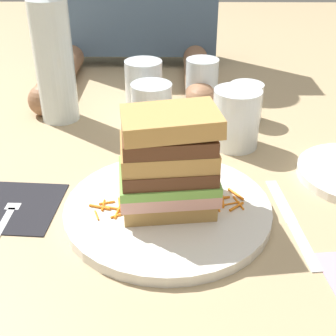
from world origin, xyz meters
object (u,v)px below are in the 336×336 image
main_plate (168,209)px  juice_glass (236,121)px  sandwich (168,162)px  water_bottle (53,53)px  empty_tumbler_1 (144,83)px  napkin_dark (12,208)px  fork (6,215)px  empty_tumbler_0 (152,104)px  empty_tumbler_2 (246,102)px  knife (293,223)px  empty_tumbler_3 (202,83)px

main_plate → juice_glass: juice_glass is taller
sandwich → water_bottle: water_bottle is taller
empty_tumbler_1 → napkin_dark: bearing=-113.2°
fork → empty_tumbler_0: bearing=58.9°
empty_tumbler_1 → empty_tumbler_2: empty_tumbler_1 is taller
main_plate → water_bottle: bearing=124.3°
sandwich → knife: size_ratio=0.70×
empty_tumbler_2 → napkin_dark: bearing=-140.4°
fork → juice_glass: size_ratio=1.62×
napkin_dark → water_bottle: water_bottle is taller
empty_tumbler_0 → sandwich: bearing=-83.3°
knife → empty_tumbler_1: bearing=118.3°
main_plate → empty_tumbler_1: empty_tumbler_1 is taller
sandwich → water_bottle: bearing=124.3°
water_bottle → sandwich: bearing=-55.7°
fork → empty_tumbler_2: (0.37, 0.32, 0.03)m
knife → empty_tumbler_3: size_ratio=2.05×
main_plate → empty_tumbler_0: bearing=96.6°
main_plate → sandwich: bearing=12.2°
main_plate → fork: 0.22m
napkin_dark → main_plate: bearing=-2.3°
main_plate → empty_tumbler_1: 0.40m
sandwich → juice_glass: 0.24m
napkin_dark → empty_tumbler_3: bearing=53.1°
knife → empty_tumbler_1: 0.47m
empty_tumbler_0 → empty_tumbler_1: (-0.02, 0.10, 0.01)m
fork → empty_tumbler_3: 0.50m
napkin_dark → fork: 0.02m
napkin_dark → fork: bearing=-91.3°
main_plate → empty_tumbler_0: (-0.03, 0.29, 0.03)m
napkin_dark → empty_tumbler_0: size_ratio=1.60×
empty_tumbler_3 → napkin_dark: bearing=-126.9°
main_plate → empty_tumbler_2: size_ratio=3.80×
sandwich → fork: (-0.22, -0.01, -0.08)m
knife → empty_tumbler_0: size_ratio=2.51×
empty_tumbler_1 → main_plate: bearing=-82.1°
sandwich → empty_tumbler_1: sandwich is taller
main_plate → empty_tumbler_3: (0.07, 0.39, 0.04)m
napkin_dark → juice_glass: juice_glass is taller
empty_tumbler_0 → main_plate: bearing=-83.4°
knife → empty_tumbler_0: empty_tumbler_0 is taller
juice_glass → napkin_dark: bearing=-149.5°
knife → fork: bearing=178.9°
napkin_dark → empty_tumbler_3: empty_tumbler_3 is taller
sandwich → fork: bearing=-176.5°
empty_tumbler_1 → fork: bearing=-112.2°
sandwich → empty_tumbler_0: bearing=96.7°
sandwich → fork: 0.23m
empty_tumbler_0 → empty_tumbler_2: size_ratio=1.08×
water_bottle → empty_tumbler_0: water_bottle is taller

